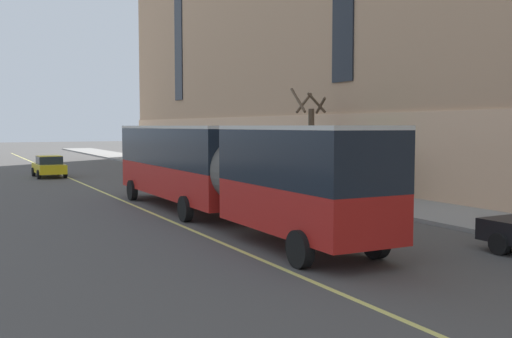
% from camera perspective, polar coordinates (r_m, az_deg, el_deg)
% --- Properties ---
extents(ground_plane, '(260.00, 260.00, 0.00)m').
position_cam_1_polar(ground_plane, '(18.04, 5.11, -7.70)').
color(ground_plane, '#4C4947').
extents(sidewalk, '(4.48, 160.00, 0.15)m').
position_cam_1_polar(sidewalk, '(25.78, 18.05, -4.15)').
color(sidewalk, gray).
rests_on(sidewalk, ground).
extents(city_bus, '(2.80, 19.37, 3.70)m').
position_cam_1_polar(city_bus, '(23.28, -3.68, 0.30)').
color(city_bus, red).
rests_on(city_bus, ground).
extents(parked_car_darkgray_1, '(2.01, 4.25, 1.56)m').
position_cam_1_polar(parked_car_darkgray_1, '(35.45, -2.82, -0.59)').
color(parked_car_darkgray_1, '#4C4C51').
rests_on(parked_car_darkgray_1, ground).
extents(taxi_cab, '(2.04, 4.23, 1.56)m').
position_cam_1_polar(taxi_cab, '(45.64, -19.11, 0.24)').
color(taxi_cab, yellow).
rests_on(taxi_cab, ground).
extents(street_tree_far_uptown, '(1.74, 1.79, 5.73)m').
position_cam_1_polar(street_tree_far_uptown, '(34.33, 5.22, 2.97)').
color(street_tree_far_uptown, brown).
rests_on(street_tree_far_uptown, sidewalk).
extents(lane_centerline, '(0.16, 140.00, 0.01)m').
position_cam_1_polar(lane_centerline, '(19.80, -4.25, -6.62)').
color(lane_centerline, '#E0D66B').
rests_on(lane_centerline, ground).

